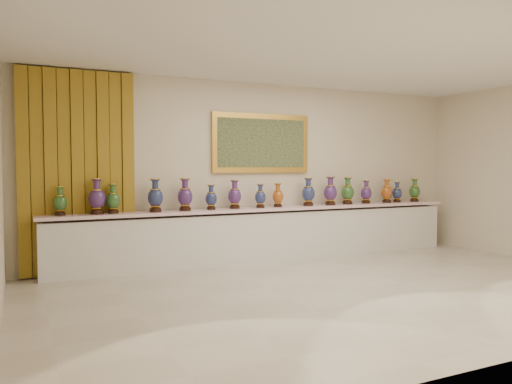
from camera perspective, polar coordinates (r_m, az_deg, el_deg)
ground at (r=6.64m, az=10.50°, el=-10.94°), size 8.00×8.00×0.00m
room at (r=7.76m, az=-16.20°, el=2.75°), size 8.00×8.00×8.00m
counter at (r=8.47m, az=1.47°, el=-4.87°), size 7.28×0.48×0.90m
vase_0 at (r=7.52m, az=-21.49°, el=-1.10°), size 0.22×0.22×0.41m
vase_1 at (r=7.53m, az=-17.71°, el=-0.67°), size 0.25×0.25×0.52m
vase_2 at (r=7.58m, az=-16.01°, el=-0.89°), size 0.27×0.27×0.44m
vase_3 at (r=7.69m, az=-11.43°, el=-0.56°), size 0.28×0.28×0.50m
vase_4 at (r=7.81m, az=-8.11°, el=-0.47°), size 0.30×0.30×0.51m
vase_5 at (r=7.97m, az=-5.15°, el=-0.73°), size 0.19×0.19×0.40m
vase_6 at (r=8.13m, az=-2.46°, el=-0.43°), size 0.29×0.29×0.47m
vase_7 at (r=8.29m, az=0.50°, el=-0.58°), size 0.22×0.22×0.40m
vase_8 at (r=8.47m, az=2.52°, el=-0.49°), size 0.22×0.22×0.40m
vase_9 at (r=8.74m, az=6.00°, el=-0.14°), size 0.23×0.23×0.49m
vase_10 at (r=8.96m, az=8.49°, el=-0.02°), size 0.28×0.28×0.51m
vase_11 at (r=9.23m, az=10.43°, el=-0.01°), size 0.26×0.26×0.49m
vase_12 at (r=9.49m, az=12.48°, el=-0.11°), size 0.26×0.26×0.43m
vase_13 at (r=9.76m, az=14.71°, el=-0.01°), size 0.23×0.23×0.45m
vase_14 at (r=9.94m, az=15.83°, el=-0.11°), size 0.24×0.24×0.39m
vase_15 at (r=10.20m, az=17.67°, el=0.08°), size 0.25×0.25×0.45m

